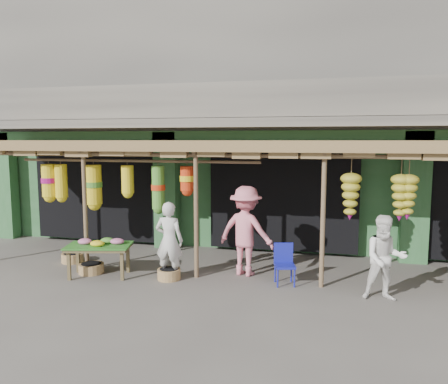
% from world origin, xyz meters
% --- Properties ---
extents(ground, '(80.00, 80.00, 0.00)m').
position_xyz_m(ground, '(0.00, 0.00, 0.00)').
color(ground, '#514C47').
rests_on(ground, ground).
extents(building, '(16.40, 6.80, 7.00)m').
position_xyz_m(building, '(-0.00, 4.87, 3.37)').
color(building, gray).
rests_on(building, ground).
extents(awning, '(14.00, 2.70, 2.79)m').
position_xyz_m(awning, '(-0.12, 0.80, 2.57)').
color(awning, brown).
rests_on(awning, ground).
extents(flower_table, '(1.43, 1.03, 0.77)m').
position_xyz_m(flower_table, '(-3.46, -0.58, 0.62)').
color(flower_table, brown).
rests_on(flower_table, ground).
extents(blue_chair, '(0.47, 0.47, 0.79)m').
position_xyz_m(blue_chair, '(0.28, -0.17, 0.44)').
color(blue_chair, '#171C9A').
rests_on(blue_chair, ground).
extents(basket_left, '(0.63, 0.63, 0.21)m').
position_xyz_m(basket_left, '(-4.61, 0.19, 0.10)').
color(basket_left, olive).
rests_on(basket_left, ground).
extents(basket_mid, '(0.58, 0.58, 0.20)m').
position_xyz_m(basket_mid, '(-3.75, -0.46, 0.10)').
color(basket_mid, olive).
rests_on(basket_mid, ground).
extents(basket_right, '(0.57, 0.57, 0.21)m').
position_xyz_m(basket_right, '(-2.00, -0.46, 0.11)').
color(basket_right, tan).
rests_on(basket_right, ground).
extents(person_front, '(0.58, 0.39, 1.58)m').
position_xyz_m(person_front, '(-2.00, -0.43, 0.79)').
color(person_front, silver).
rests_on(person_front, ground).
extents(person_right, '(0.78, 0.63, 1.51)m').
position_xyz_m(person_right, '(2.08, -0.64, 0.75)').
color(person_right, white).
rests_on(person_right, ground).
extents(person_shopper, '(1.34, 0.97, 1.86)m').
position_xyz_m(person_shopper, '(-0.55, 0.23, 0.93)').
color(person_shopper, pink).
rests_on(person_shopper, ground).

